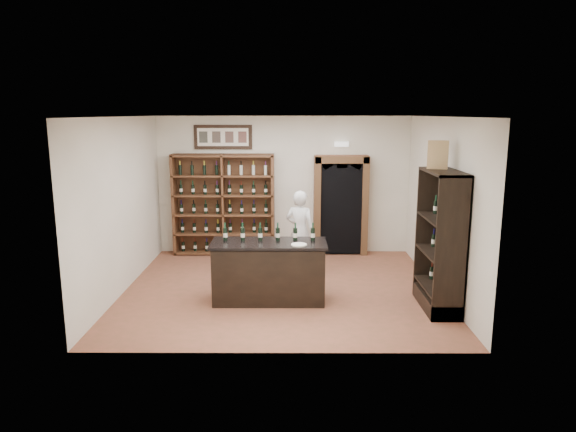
# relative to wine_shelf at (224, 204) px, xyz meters

# --- Properties ---
(floor) EXTENTS (5.50, 5.50, 0.00)m
(floor) POSITION_rel_wine_shelf_xyz_m (1.30, -2.33, -1.10)
(floor) COLOR brown
(floor) RESTS_ON ground
(ceiling) EXTENTS (5.50, 5.50, 0.00)m
(ceiling) POSITION_rel_wine_shelf_xyz_m (1.30, -2.33, 1.90)
(ceiling) COLOR white
(ceiling) RESTS_ON wall_back
(wall_back) EXTENTS (5.50, 0.04, 3.00)m
(wall_back) POSITION_rel_wine_shelf_xyz_m (1.30, 0.17, 0.40)
(wall_back) COLOR silver
(wall_back) RESTS_ON ground
(wall_left) EXTENTS (0.04, 5.00, 3.00)m
(wall_left) POSITION_rel_wine_shelf_xyz_m (-1.45, -2.33, 0.40)
(wall_left) COLOR silver
(wall_left) RESTS_ON ground
(wall_right) EXTENTS (0.04, 5.00, 3.00)m
(wall_right) POSITION_rel_wine_shelf_xyz_m (4.05, -2.33, 0.40)
(wall_right) COLOR silver
(wall_right) RESTS_ON ground
(wine_shelf) EXTENTS (2.20, 0.38, 2.20)m
(wine_shelf) POSITION_rel_wine_shelf_xyz_m (0.00, 0.00, 0.00)
(wine_shelf) COLOR brown
(wine_shelf) RESTS_ON ground
(framed_picture) EXTENTS (1.25, 0.04, 0.52)m
(framed_picture) POSITION_rel_wine_shelf_xyz_m (0.00, 0.14, 1.45)
(framed_picture) COLOR black
(framed_picture) RESTS_ON wall_back
(arched_doorway) EXTENTS (1.17, 0.35, 2.17)m
(arched_doorway) POSITION_rel_wine_shelf_xyz_m (2.55, -0.00, 0.04)
(arched_doorway) COLOR black
(arched_doorway) RESTS_ON ground
(emergency_light) EXTENTS (0.30, 0.10, 0.10)m
(emergency_light) POSITION_rel_wine_shelf_xyz_m (2.55, 0.09, 1.30)
(emergency_light) COLOR white
(emergency_light) RESTS_ON wall_back
(tasting_counter) EXTENTS (1.88, 0.78, 1.00)m
(tasting_counter) POSITION_rel_wine_shelf_xyz_m (1.10, -2.93, -0.61)
(tasting_counter) COLOR black
(tasting_counter) RESTS_ON ground
(counter_bottle_0) EXTENTS (0.07, 0.07, 0.30)m
(counter_bottle_0) POSITION_rel_wine_shelf_xyz_m (0.38, -2.82, 0.01)
(counter_bottle_0) COLOR black
(counter_bottle_0) RESTS_ON tasting_counter
(counter_bottle_1) EXTENTS (0.07, 0.07, 0.30)m
(counter_bottle_1) POSITION_rel_wine_shelf_xyz_m (0.67, -2.82, 0.01)
(counter_bottle_1) COLOR black
(counter_bottle_1) RESTS_ON tasting_counter
(counter_bottle_2) EXTENTS (0.07, 0.07, 0.30)m
(counter_bottle_2) POSITION_rel_wine_shelf_xyz_m (0.96, -2.82, 0.01)
(counter_bottle_2) COLOR black
(counter_bottle_2) RESTS_ON tasting_counter
(counter_bottle_3) EXTENTS (0.07, 0.07, 0.30)m
(counter_bottle_3) POSITION_rel_wine_shelf_xyz_m (1.24, -2.82, 0.01)
(counter_bottle_3) COLOR black
(counter_bottle_3) RESTS_ON tasting_counter
(counter_bottle_4) EXTENTS (0.07, 0.07, 0.30)m
(counter_bottle_4) POSITION_rel_wine_shelf_xyz_m (1.53, -2.82, 0.01)
(counter_bottle_4) COLOR black
(counter_bottle_4) RESTS_ON tasting_counter
(counter_bottle_5) EXTENTS (0.07, 0.07, 0.30)m
(counter_bottle_5) POSITION_rel_wine_shelf_xyz_m (1.82, -2.82, 0.01)
(counter_bottle_5) COLOR black
(counter_bottle_5) RESTS_ON tasting_counter
(side_cabinet) EXTENTS (0.48, 1.20, 2.20)m
(side_cabinet) POSITION_rel_wine_shelf_xyz_m (3.82, -3.23, -0.35)
(side_cabinet) COLOR black
(side_cabinet) RESTS_ON ground
(shopkeeper) EXTENTS (0.69, 0.59, 1.61)m
(shopkeeper) POSITION_rel_wine_shelf_xyz_m (1.64, -1.35, -0.29)
(shopkeeper) COLOR silver
(shopkeeper) RESTS_ON ground
(plate) EXTENTS (0.25, 0.25, 0.02)m
(plate) POSITION_rel_wine_shelf_xyz_m (1.59, -3.14, -0.09)
(plate) COLOR white
(plate) RESTS_ON tasting_counter
(wine_crate) EXTENTS (0.34, 0.22, 0.44)m
(wine_crate) POSITION_rel_wine_shelf_xyz_m (3.76, -2.97, 1.32)
(wine_crate) COLOR tan
(wine_crate) RESTS_ON side_cabinet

